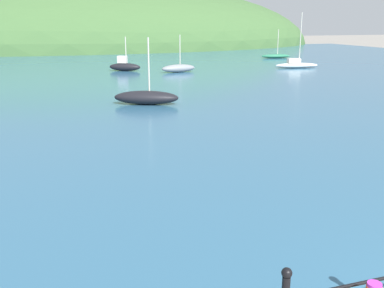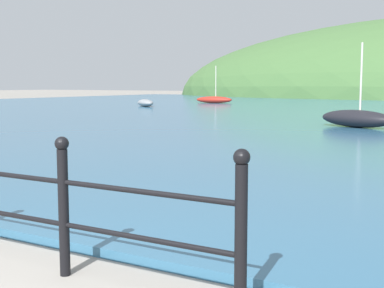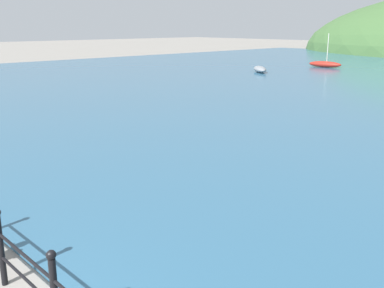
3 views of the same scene
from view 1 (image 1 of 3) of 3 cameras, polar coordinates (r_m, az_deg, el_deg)
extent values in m
cube|color=#2D5B7A|center=(34.86, -9.65, 9.08)|extent=(80.00, 60.00, 0.10)
ellipsoid|color=#3D6033|center=(71.61, -14.42, 11.94)|extent=(75.07, 41.29, 19.41)
sphere|color=black|center=(5.14, 11.95, -15.72)|extent=(0.12, 0.12, 0.12)
cylinder|color=#E5511E|center=(5.54, 22.13, -16.59)|extent=(0.17, 0.17, 0.04)
cylinder|color=#B233AD|center=(5.52, 22.17, -16.23)|extent=(0.16, 0.16, 0.04)
ellipsoid|color=silver|center=(37.38, 13.16, 9.70)|extent=(3.63, 1.48, 0.39)
cube|color=silver|center=(37.24, 12.81, 10.28)|extent=(1.05, 0.68, 0.36)
cylinder|color=beige|center=(37.31, 13.62, 12.95)|extent=(0.07, 0.07, 3.87)
ellipsoid|color=#287551|center=(46.89, 10.60, 10.93)|extent=(3.10, 1.35, 0.40)
cylinder|color=beige|center=(46.86, 10.86, 12.62)|extent=(0.07, 0.07, 2.40)
ellipsoid|color=black|center=(20.47, -5.82, 5.88)|extent=(3.07, 2.04, 0.62)
cylinder|color=beige|center=(20.25, -5.52, 10.02)|extent=(0.07, 0.07, 2.35)
ellipsoid|color=black|center=(34.53, -8.52, 9.64)|extent=(2.47, 1.87, 0.59)
cube|color=silver|center=(34.54, -8.85, 10.56)|extent=(0.79, 0.70, 0.53)
cylinder|color=beige|center=(34.38, -8.41, 11.73)|extent=(0.07, 0.07, 1.93)
ellipsoid|color=gray|center=(33.31, -1.73, 9.58)|extent=(2.72, 1.18, 0.57)
cylinder|color=beige|center=(33.25, -1.54, 11.89)|extent=(0.07, 0.07, 2.10)
camera|label=2|loc=(9.11, 66.10, -7.53)|focal=50.00mm
camera|label=3|loc=(10.33, 62.84, 6.89)|focal=42.00mm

